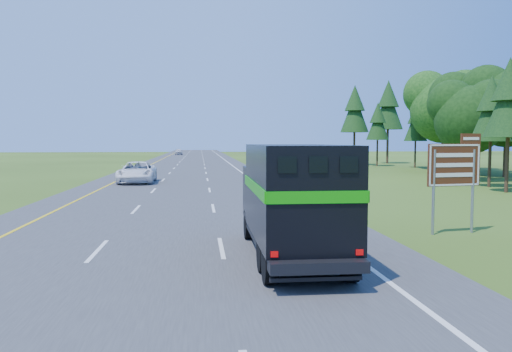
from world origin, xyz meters
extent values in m
cube|color=#38383A|center=(0.00, 50.00, 0.02)|extent=(15.00, 260.00, 0.04)
cube|color=yellow|center=(-5.50, 50.00, 0.04)|extent=(0.15, 260.00, 0.01)
cube|color=white|center=(5.50, 50.00, 0.04)|extent=(0.15, 260.00, 0.01)
cylinder|color=black|center=(2.81, 12.31, 0.52)|extent=(0.32, 0.97, 0.97)
cylinder|color=black|center=(4.66, 12.29, 0.52)|extent=(0.32, 0.97, 0.97)
cylinder|color=black|center=(2.77, 8.08, 0.52)|extent=(0.32, 0.97, 0.97)
cylinder|color=black|center=(4.62, 8.06, 0.52)|extent=(0.32, 0.97, 0.97)
cylinder|color=black|center=(2.76, 7.02, 0.52)|extent=(0.32, 0.97, 0.97)
cylinder|color=black|center=(4.61, 7.00, 0.52)|extent=(0.32, 0.97, 0.97)
cube|color=black|center=(3.71, 9.48, 0.63)|extent=(2.19, 7.08, 0.25)
cube|color=black|center=(3.74, 12.21, 1.59)|extent=(2.18, 1.61, 1.68)
cube|color=black|center=(3.75, 13.02, 2.03)|extent=(1.94, 0.07, 0.53)
cube|color=black|center=(3.70, 8.86, 1.97)|extent=(2.26, 5.14, 2.42)
cube|color=#0E9808|center=(3.68, 6.29, 2.09)|extent=(2.20, 0.06, 0.26)
cube|color=#0E9808|center=(2.58, 8.87, 2.09)|extent=(0.09, 5.11, 0.26)
cube|color=#0E9808|center=(4.82, 8.85, 2.09)|extent=(0.09, 5.11, 0.26)
cube|color=black|center=(3.01, 6.29, 2.78)|extent=(0.40, 0.04, 0.35)
cube|color=black|center=(3.68, 6.29, 2.78)|extent=(0.40, 0.04, 0.35)
cube|color=black|center=(4.34, 6.28, 2.78)|extent=(0.40, 0.04, 0.35)
cube|color=black|center=(3.68, 6.39, 0.30)|extent=(2.03, 0.13, 0.09)
cube|color=#B20505|center=(2.75, 6.30, 0.89)|extent=(0.16, 0.04, 0.12)
cube|color=#B20505|center=(4.60, 6.28, 0.89)|extent=(0.16, 0.04, 0.12)
imported|color=white|center=(-3.66, 35.52, 0.86)|extent=(2.83, 5.94, 1.64)
imported|color=silver|center=(-3.73, 115.29, 0.77)|extent=(1.96, 4.38, 1.46)
cylinder|color=gray|center=(9.29, 12.49, 1.49)|extent=(0.10, 0.10, 2.99)
cylinder|color=gray|center=(10.87, 12.72, 1.49)|extent=(0.10, 0.10, 2.99)
cube|color=#4D2110|center=(10.08, 12.60, 2.44)|extent=(2.08, 0.36, 1.49)
cube|color=#4D2110|center=(10.72, 12.70, 3.37)|extent=(0.80, 0.17, 0.36)
cube|color=white|center=(10.08, 12.57, 2.44)|extent=(1.97, 0.29, 1.43)
camera|label=1|loc=(1.19, -3.98, 3.28)|focal=35.00mm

